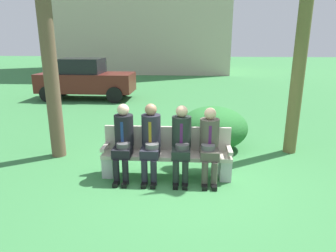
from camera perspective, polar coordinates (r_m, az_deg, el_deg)
ground_plane at (r=5.48m, az=3.72°, el=-10.40°), size 80.00×80.00×0.00m
park_bench at (r=5.55m, az=-0.24°, el=-5.08°), size 2.32×0.44×0.90m
seated_man_leftmost at (r=5.43m, az=-8.42°, el=-2.27°), size 0.34×0.72×1.35m
seated_man_centerleft at (r=5.35m, az=-3.27°, el=-2.35°), size 0.34×0.72×1.36m
seated_man_centerright at (r=5.31m, az=2.53°, el=-2.60°), size 0.34×0.72×1.33m
seated_man_rightmost at (r=5.33m, az=7.81°, el=-2.88°), size 0.34×0.72×1.30m
shrub_near_bench at (r=7.00m, az=8.53°, el=-0.32°), size 1.55×1.42×0.97m
parked_car_near at (r=13.22m, az=-15.25°, el=8.54°), size 3.92×1.74×1.68m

